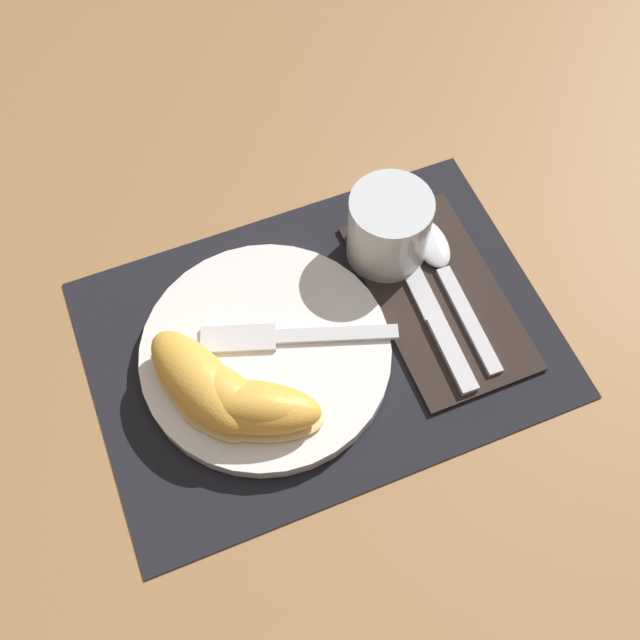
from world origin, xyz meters
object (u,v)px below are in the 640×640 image
object	(u,v)px
juice_glass	(388,231)
citrus_wedge_2	(251,408)
citrus_wedge_3	(250,409)
plate	(267,356)
knife	(428,305)
fork	(284,337)
spoon	(440,262)
citrus_wedge_1	(221,396)
citrus_wedge_0	(200,383)

from	to	relation	value
juice_glass	citrus_wedge_2	world-z (taller)	juice_glass
juice_glass	citrus_wedge_3	world-z (taller)	juice_glass
juice_glass	citrus_wedge_2	distance (m)	0.22
plate	knife	bearing A→B (deg)	-2.09
knife	fork	xyz separation A→B (m)	(-0.14, 0.01, 0.01)
plate	spoon	bearing A→B (deg)	9.59
plate	juice_glass	bearing A→B (deg)	24.66
fork	knife	bearing A→B (deg)	-5.52
citrus_wedge_1	citrus_wedge_3	xyz separation A→B (m)	(0.02, -0.02, -0.00)
fork	citrus_wedge_0	bearing A→B (deg)	-165.29
juice_glass	spoon	distance (m)	0.06
knife	citrus_wedge_0	distance (m)	0.23
citrus_wedge_1	citrus_wedge_3	world-z (taller)	same
citrus_wedge_3	citrus_wedge_2	bearing A→B (deg)	22.29
citrus_wedge_1	citrus_wedge_2	distance (m)	0.03
juice_glass	fork	xyz separation A→B (m)	(-0.13, -0.06, -0.02)
plate	citrus_wedge_0	distance (m)	0.07
fork	citrus_wedge_3	world-z (taller)	citrus_wedge_3
citrus_wedge_0	citrus_wedge_3	world-z (taller)	citrus_wedge_0
fork	citrus_wedge_2	size ratio (longest dim) A/B	1.31
spoon	citrus_wedge_1	world-z (taller)	citrus_wedge_1
juice_glass	citrus_wedge_0	xyz separation A→B (m)	(-0.22, -0.08, 0.00)
spoon	citrus_wedge_3	xyz separation A→B (m)	(-0.23, -0.09, 0.03)
plate	spoon	distance (m)	0.20
spoon	knife	bearing A→B (deg)	-129.28
spoon	citrus_wedge_0	size ratio (longest dim) A/B	1.34
knife	citrus_wedge_2	world-z (taller)	citrus_wedge_2
knife	citrus_wedge_0	xyz separation A→B (m)	(-0.23, -0.01, 0.03)
spoon	citrus_wedge_2	bearing A→B (deg)	-159.17
juice_glass	citrus_wedge_2	size ratio (longest dim) A/B	0.59
plate	citrus_wedge_0	world-z (taller)	citrus_wedge_0
knife	citrus_wedge_2	size ratio (longest dim) A/B	1.49
spoon	citrus_wedge_1	size ratio (longest dim) A/B	1.58
fork	citrus_wedge_3	bearing A→B (deg)	-130.92
knife	citrus_wedge_2	distance (m)	0.20
citrus_wedge_0	citrus_wedge_2	xyz separation A→B (m)	(0.03, -0.04, -0.00)
knife	citrus_wedge_2	bearing A→B (deg)	-166.33
juice_glass	spoon	world-z (taller)	juice_glass
fork	citrus_wedge_3	size ratio (longest dim) A/B	1.60
citrus_wedge_1	knife	bearing A→B (deg)	7.10
plate	spoon	xyz separation A→B (m)	(0.19, 0.03, -0.00)
spoon	fork	world-z (taller)	fork
plate	spoon	world-z (taller)	plate
citrus_wedge_0	fork	bearing A→B (deg)	14.71
plate	citrus_wedge_1	world-z (taller)	citrus_wedge_1
citrus_wedge_0	citrus_wedge_3	bearing A→B (deg)	-49.91
juice_glass	knife	world-z (taller)	juice_glass
citrus_wedge_3	citrus_wedge_1	bearing A→B (deg)	133.07
juice_glass	citrus_wedge_1	world-z (taller)	juice_glass
spoon	citrus_wedge_3	world-z (taller)	citrus_wedge_3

